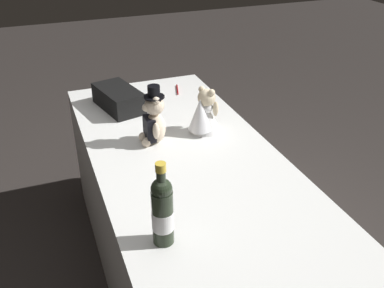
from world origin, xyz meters
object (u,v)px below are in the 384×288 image
Objects in this scene: signing_pen at (177,90)px; gift_case_black at (119,98)px; teddy_bear_groom at (154,120)px; champagne_bottle at (162,210)px; teddy_bear_bride at (204,113)px.

signing_pen is 0.41× the size of gift_case_black.
champagne_bottle reaches higher than teddy_bear_groom.
teddy_bear_bride is 0.81m from champagne_bottle.
teddy_bear_bride is at bearing -31.93° from champagne_bottle.
champagne_bottle is (-0.69, 0.43, 0.03)m from teddy_bear_bride.
champagne_bottle reaches higher than teddy_bear_bride.
teddy_bear_bride is (0.02, -0.26, -0.02)m from teddy_bear_groom.
champagne_bottle reaches higher than signing_pen.
signing_pen is at bearing -72.65° from gift_case_black.
teddy_bear_groom reaches higher than gift_case_black.
teddy_bear_bride reaches higher than signing_pen.
teddy_bear_bride is at bearing -86.34° from teddy_bear_groom.
champagne_bottle is 0.87× the size of gift_case_black.
teddy_bear_groom is at bearing -13.96° from champagne_bottle.
teddy_bear_groom reaches higher than signing_pen.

